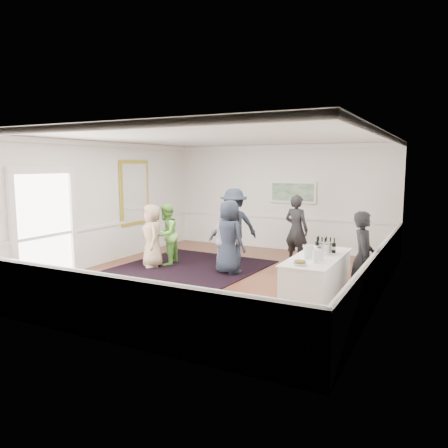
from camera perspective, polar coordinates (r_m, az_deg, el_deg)
The scene contains 23 objects.
floor at distance 10.13m, azimuth -0.51°, elevation -7.10°, with size 8.00×8.00×0.00m, color brown.
ceiling at distance 9.81m, azimuth -0.54°, elevation 11.27°, with size 7.00×8.00×0.02m, color white.
wall_left at distance 11.88m, azimuth -15.66°, elevation 2.65°, with size 0.02×8.00×3.20m, color white.
wall_right at distance 8.79m, azimuth 20.11°, elevation 0.75°, with size 0.02×8.00×3.20m, color white.
wall_back at distance 13.50m, azimuth 7.42°, elevation 3.46°, with size 7.00×0.02×3.20m, color white.
wall_front at distance 6.60m, azimuth -16.91°, elevation -1.30°, with size 7.00×0.02×3.20m, color white.
wainscoting at distance 10.02m, azimuth -0.52°, elevation -4.33°, with size 7.00×8.00×1.00m, color white, non-canonical shape.
mirror at distance 12.81m, azimuth -11.58°, elevation 4.04°, with size 0.05×1.25×1.85m.
doorway at distance 10.55m, azimuth -22.42°, elevation 0.74°, with size 0.10×1.78×2.56m.
landscape_painting at distance 13.31m, azimuth 8.97°, elevation 4.15°, with size 1.44×0.06×0.66m.
area_rug at distance 10.82m, azimuth -5.77°, elevation -6.11°, with size 3.35×4.40×0.02m, color black.
serving_table at distance 8.47m, azimuth 12.03°, elevation -7.10°, with size 0.85×2.22×0.90m.
bartender at distance 8.69m, azimuth 17.70°, elevation -4.11°, with size 0.63×0.42×1.74m, color black.
guest_tan at distance 11.22m, azimuth -9.36°, elevation -1.53°, with size 0.79×0.51×1.61m, color tan.
guest_green at distance 11.43m, azimuth -7.55°, elevation -1.36°, with size 0.78×0.61×1.60m, color #75C850.
guest_lilac at distance 10.69m, azimuth -0.07°, elevation -2.26°, with size 0.87×0.36×1.48m, color silver.
guest_dark_a at distance 11.60m, azimuth 1.29°, elevation -0.22°, with size 1.28×0.73×1.98m, color #1C232F.
guest_dark_b at distance 11.57m, azimuth 9.43°, elevation -0.73°, with size 0.67×0.44×1.82m, color black.
guest_navy at distance 10.41m, azimuth 0.67°, elevation -1.72°, with size 0.86×0.56×1.77m, color #1C232F.
wine_bottles at distance 8.78m, azimuth 12.90°, elevation -2.57°, with size 0.41×0.24×0.31m.
juice_pitchers at distance 8.05m, azimuth 11.73°, elevation -3.73°, with size 0.39×0.56×0.24m.
ice_bucket at distance 8.54m, azimuth 13.05°, elevation -3.14°, with size 0.26×0.26×0.24m, color silver.
nut_bowl at distance 7.58m, azimuth 9.89°, elevation -5.04°, with size 0.23×0.23×0.08m.
Camera 1 is at (4.56, -8.67, 2.61)m, focal length 35.00 mm.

